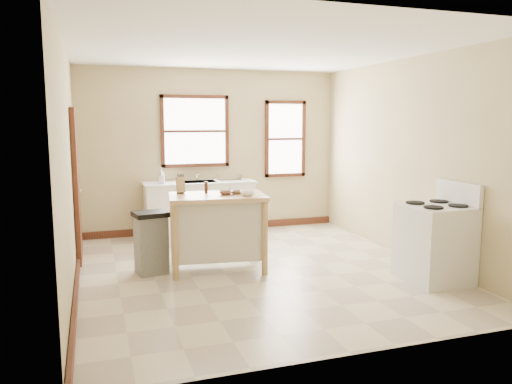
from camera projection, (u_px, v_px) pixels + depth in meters
The scene contains 23 objects.
floor at pixel (258, 270), 6.50m from camera, with size 5.00×5.00×0.00m, color tan.
ceiling at pixel (258, 49), 6.10m from camera, with size 5.00×5.00×0.00m, color white.
wall_back at pixel (212, 151), 8.65m from camera, with size 4.50×0.04×2.80m, color tan.
wall_left at pixel (68, 168), 5.60m from camera, with size 0.04×5.00×2.80m, color tan.
wall_right at pixel (410, 159), 7.00m from camera, with size 0.04×5.00×2.80m, color tan.
window_main at pixel (195, 131), 8.49m from camera, with size 1.17×0.06×1.22m, color #371B0F, non-canonical shape.
window_side at pixel (285, 139), 9.02m from camera, with size 0.77×0.06×1.37m, color #371B0F, non-canonical shape.
door_left at pixel (76, 185), 6.88m from camera, with size 0.06×0.90×2.10m, color #371B0F.
baseboard_back at pixel (214, 227), 8.81m from camera, with size 4.50×0.04×0.12m, color #371B0F.
baseboard_left at pixel (77, 283), 5.80m from camera, with size 0.04×5.00×0.12m, color #371B0F.
sink_counter at pixel (200, 209), 8.41m from camera, with size 1.86×0.62×0.92m, color white, non-canonical shape.
faucet at pixel (197, 174), 8.49m from camera, with size 0.03×0.03×0.22m, color silver.
soap_bottle_a at pixel (161, 175), 8.10m from camera, with size 0.10×0.10×0.26m, color #B2B2B2.
soap_bottle_b at pixel (161, 178), 8.04m from camera, with size 0.09×0.09×0.20m, color #B2B2B2.
dish_rack at pixel (229, 178), 8.46m from camera, with size 0.38×0.29×0.10m, color silver, non-canonical shape.
kitchen_island at pixel (218, 232), 6.46m from camera, with size 1.21×0.77×0.99m, color tan, non-canonical shape.
knife_block at pixel (180, 186), 6.48m from camera, with size 0.10×0.10×0.20m, color #D9B371, non-canonical shape.
pepper_grinder at pixel (206, 187), 6.52m from camera, with size 0.04×0.04×0.15m, color #3E1F10.
bowl_a at pixel (226, 193), 6.39m from camera, with size 0.18×0.18×0.05m, color brown.
bowl_b at pixel (236, 192), 6.45m from camera, with size 0.16×0.16×0.04m, color brown.
bowl_c at pixel (247, 194), 6.28m from camera, with size 0.18×0.18×0.06m, color white.
trash_bin at pixel (151, 243), 6.32m from camera, with size 0.41×0.34×0.80m, color gray, non-canonical shape.
gas_stove at pixel (435, 232), 6.00m from camera, with size 0.75×0.76×1.20m, color silver, non-canonical shape.
Camera 1 is at (-1.99, -5.96, 1.93)m, focal length 35.00 mm.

